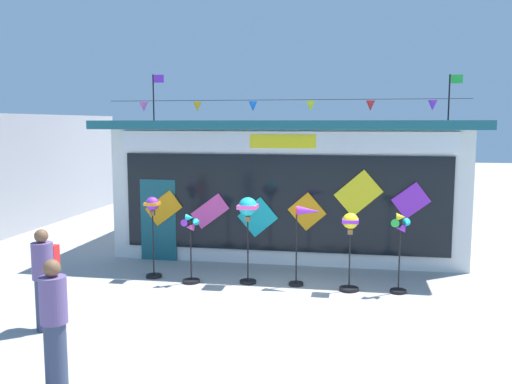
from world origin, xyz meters
TOP-DOWN VIEW (x-y plane):
  - ground_plane at (0.00, 0.00)m, footprint 80.00×80.00m
  - kite_shop_building at (-0.46, 5.65)m, footprint 8.92×5.49m
  - wind_spinner_far_left at (-3.10, 1.85)m, footprint 0.35×0.35m
  - wind_spinner_left at (-2.17, 1.58)m, footprint 0.37×0.37m
  - wind_spinner_center_left at (-0.98, 1.79)m, footprint 0.40×0.40m
  - wind_spinner_center_right at (0.21, 1.80)m, footprint 0.65×0.31m
  - wind_spinner_right at (1.13, 1.64)m, footprint 0.39×0.39m
  - wind_spinner_far_right at (2.11, 1.64)m, footprint 0.39×0.32m
  - person_near_camera at (-3.73, -1.39)m, footprint 0.34×0.46m
  - person_mid_plaza at (-2.50, -3.20)m, footprint 0.34×0.34m

SIDE VIEW (x-z plane):
  - ground_plane at x=0.00m, z-range 0.00..0.00m
  - wind_spinner_left at x=-2.17m, z-range 0.09..1.57m
  - person_mid_plaza at x=-2.50m, z-range 0.02..1.70m
  - person_near_camera at x=-3.73m, z-range 0.05..1.73m
  - wind_spinner_far_right at x=2.11m, z-range 0.25..1.87m
  - wind_spinner_right at x=1.13m, z-range 0.36..1.95m
  - wind_spinner_center_right at x=0.21m, z-range 0.35..2.03m
  - wind_spinner_far_left at x=-3.10m, z-range 0.42..2.20m
  - wind_spinner_center_left at x=-0.98m, z-range 0.56..2.40m
  - kite_shop_building at x=-0.46m, z-range -0.63..4.10m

